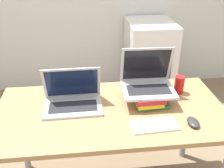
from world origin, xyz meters
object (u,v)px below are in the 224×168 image
(laptop_left, at_px, (73,98))
(mini_fridge, at_px, (149,61))
(laptop_on_books, at_px, (148,81))
(mouse, at_px, (193,122))
(soda_can, at_px, (179,85))
(book_stack, at_px, (147,96))
(wireless_keyboard, at_px, (154,125))

(laptop_left, bearing_deg, mini_fridge, 57.44)
(laptop_on_books, relative_size, mini_fridge, 0.38)
(mouse, height_order, mini_fridge, mini_fridge)
(laptop_on_books, xyz_separation_m, soda_can, (0.24, 0.06, -0.07))
(laptop_left, relative_size, soda_can, 2.98)
(laptop_left, distance_m, laptop_on_books, 0.49)
(laptop_left, xyz_separation_m, book_stack, (0.48, -0.01, -0.01))
(mini_fridge, bearing_deg, wireless_keyboard, -103.06)
(soda_can, bearing_deg, laptop_left, -173.63)
(book_stack, xyz_separation_m, soda_can, (0.24, 0.09, 0.02))
(wireless_keyboard, relative_size, soda_can, 2.21)
(book_stack, relative_size, mini_fridge, 0.31)
(laptop_on_books, bearing_deg, wireless_keyboard, -94.44)
(laptop_left, height_order, laptop_on_books, laptop_on_books)
(book_stack, height_order, mouse, book_stack)
(laptop_left, height_order, book_stack, laptop_left)
(laptop_on_books, relative_size, wireless_keyboard, 1.25)
(wireless_keyboard, xyz_separation_m, mouse, (0.22, -0.01, 0.01))
(book_stack, bearing_deg, laptop_left, 179.37)
(wireless_keyboard, distance_m, mouse, 0.22)
(soda_can, xyz_separation_m, mini_fridge, (0.10, 1.20, -0.34))
(laptop_left, xyz_separation_m, mini_fridge, (0.82, 1.28, -0.33))
(laptop_on_books, height_order, mini_fridge, laptop_on_books)
(book_stack, height_order, wireless_keyboard, book_stack)
(mouse, relative_size, mini_fridge, 0.12)
(mouse, bearing_deg, book_stack, 126.87)
(book_stack, distance_m, soda_can, 0.26)
(laptop_left, height_order, wireless_keyboard, laptop_left)
(laptop_left, distance_m, book_stack, 0.48)
(soda_can, bearing_deg, laptop_on_books, -166.78)
(wireless_keyboard, relative_size, mouse, 2.57)
(mini_fridge, bearing_deg, laptop_on_books, -105.01)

